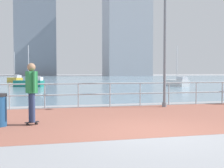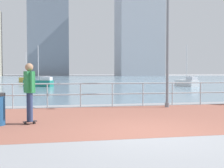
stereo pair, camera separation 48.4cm
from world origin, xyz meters
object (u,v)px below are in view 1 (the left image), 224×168
skateboarder (32,88)px  sailboat_navy (30,83)px  lamppost (166,34)px  sailboat_white (177,82)px  sailboat_blue (15,79)px

skateboarder → sailboat_navy: 21.34m
lamppost → sailboat_white: 18.45m
skateboarder → sailboat_blue: (-4.02, 34.30, -0.66)m
lamppost → skateboarder: bearing=-152.1°
lamppost → sailboat_white: (8.55, 16.11, -2.76)m
sailboat_blue → sailboat_navy: bearing=-78.0°
sailboat_blue → lamppost: bearing=-73.3°
lamppost → sailboat_navy: lamppost is taller
skateboarder → sailboat_blue: 34.55m
sailboat_white → sailboat_blue: size_ratio=0.98×
skateboarder → lamppost: bearing=27.9°
skateboarder → sailboat_navy: bearing=93.4°
sailboat_navy → sailboat_blue: 13.31m
lamppost → sailboat_blue: 32.93m
sailboat_white → sailboat_blue: 23.64m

